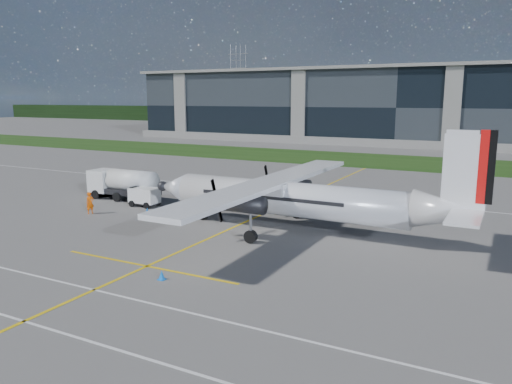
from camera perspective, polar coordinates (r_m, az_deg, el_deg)
name	(u,v)px	position (r m, az deg, el deg)	size (l,w,h in m)	color
ground	(346,166)	(70.81, 10.23, 2.94)	(400.00, 400.00, 0.00)	#565351
grass_strip	(362,160)	(78.42, 12.01, 3.64)	(400.00, 18.00, 0.04)	#1A3E10
terminal_building	(407,107)	(109.03, 16.84, 9.29)	(120.00, 20.00, 15.00)	black
tree_line	(445,118)	(168.41, 20.74, 7.87)	(400.00, 6.00, 6.00)	black
pylon_west	(238,83)	(203.84, -2.04, 12.30)	(9.00, 4.60, 30.00)	gray
yellow_taxiway_centerline	(271,211)	(42.18, 1.72, -2.13)	(0.20, 70.00, 0.01)	yellow
turboprop_aircraft	(300,180)	(34.72, 5.04, 1.41)	(24.35, 25.26, 7.58)	white
fuel_tanker_truck	(119,184)	(48.50, -15.36, 0.88)	(7.55, 2.45, 2.83)	silver
baggage_tug	(144,197)	(44.82, -12.63, -0.56)	(2.72, 1.63, 1.63)	white
ground_crew_person	(90,201)	(43.04, -18.45, -1.03)	(0.84, 0.60, 2.05)	#F25907
safety_cone_nose_stbd	(191,208)	(42.18, -7.42, -1.87)	(0.36, 0.36, 0.50)	blue
safety_cone_nose_port	(165,216)	(39.87, -10.41, -2.70)	(0.36, 0.36, 0.50)	blue
safety_cone_fwd	(147,211)	(41.90, -12.33, -2.12)	(0.36, 0.36, 0.50)	blue
safety_cone_stbdwing	(332,195)	(48.08, 8.68, -0.35)	(0.36, 0.36, 0.50)	blue
safety_cone_portwing	(162,275)	(26.92, -10.73, -9.31)	(0.36, 0.36, 0.50)	blue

